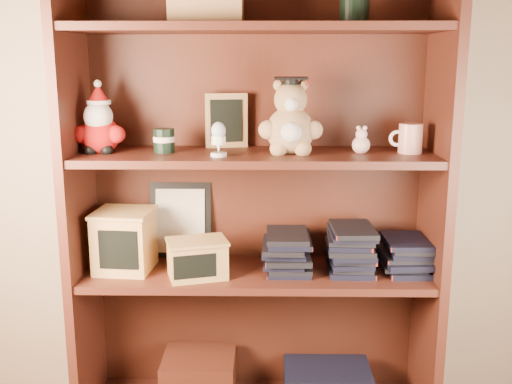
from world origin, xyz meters
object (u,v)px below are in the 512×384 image
bookcase (255,201)px  treats_box (125,240)px  teacher_mug (410,138)px  grad_teddy_bear (291,124)px

bookcase → treats_box: (-0.44, -0.05, -0.13)m
teacher_mug → grad_teddy_bear: bearing=-178.9°
bookcase → grad_teddy_bear: 0.29m
bookcase → teacher_mug: bearing=-5.9°
teacher_mug → treats_box: teacher_mug is taller
grad_teddy_bear → teacher_mug: (0.38, 0.01, -0.05)m
grad_teddy_bear → treats_box: bearing=179.3°
bookcase → grad_teddy_bear: bearing=-27.3°
bookcase → treats_box: bookcase is taller
bookcase → grad_teddy_bear: bookcase is taller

